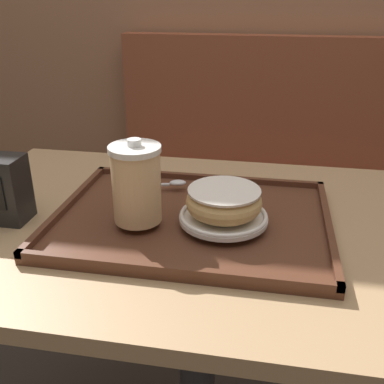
% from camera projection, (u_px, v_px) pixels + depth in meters
% --- Properties ---
extents(booth_bench, '(1.22, 0.44, 1.00)m').
position_uv_depth(booth_bench, '(271.00, 220.00, 1.78)').
color(booth_bench, brown).
rests_on(booth_bench, ground_plane).
extents(cafe_table, '(1.03, 0.67, 0.76)m').
position_uv_depth(cafe_table, '(198.00, 290.00, 0.91)').
color(cafe_table, tan).
rests_on(cafe_table, ground_plane).
extents(serving_tray, '(0.50, 0.37, 0.02)m').
position_uv_depth(serving_tray, '(192.00, 220.00, 0.84)').
color(serving_tray, '#512D1E').
rests_on(serving_tray, cafe_table).
extents(coffee_cup_front, '(0.09, 0.09, 0.15)m').
position_uv_depth(coffee_cup_front, '(136.00, 183.00, 0.77)').
color(coffee_cup_front, '#E0B784').
rests_on(coffee_cup_front, serving_tray).
extents(plate_with_chocolate_donut, '(0.16, 0.16, 0.01)m').
position_uv_depth(plate_with_chocolate_donut, '(223.00, 216.00, 0.80)').
color(plate_with_chocolate_donut, white).
rests_on(plate_with_chocolate_donut, serving_tray).
extents(donut_chocolate_glazed, '(0.13, 0.13, 0.05)m').
position_uv_depth(donut_chocolate_glazed, '(224.00, 201.00, 0.78)').
color(donut_chocolate_glazed, '#DBB270').
rests_on(donut_chocolate_glazed, plate_with_chocolate_donut).
extents(spoon, '(0.15, 0.05, 0.01)m').
position_uv_depth(spoon, '(168.00, 183.00, 0.94)').
color(spoon, silver).
rests_on(spoon, serving_tray).
extents(napkin_dispenser, '(0.10, 0.07, 0.13)m').
position_uv_depth(napkin_dispenser, '(0.00, 189.00, 0.83)').
color(napkin_dispenser, black).
rests_on(napkin_dispenser, cafe_table).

